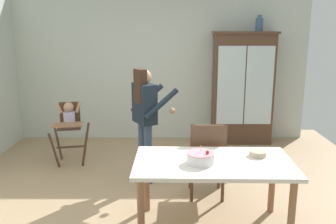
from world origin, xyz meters
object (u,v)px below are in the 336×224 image
object	(u,v)px
adult_person	(145,112)
dining_table	(213,170)
china_cabinet	(243,88)
high_chair_with_toddler	(70,122)
dining_chair_far_side	(207,155)
serving_bowl	(258,153)
ceramic_vase	(259,24)
birthday_cake	(201,158)

from	to	relation	value
adult_person	dining_table	xyz separation A→B (m)	(0.76, -1.18, -0.32)
china_cabinet	high_chair_with_toddler	bearing A→B (deg)	-159.60
china_cabinet	dining_chair_far_side	xyz separation A→B (m)	(-0.85, -2.25, -0.44)
china_cabinet	high_chair_with_toddler	size ratio (longest dim) A/B	2.08
serving_bowl	dining_table	bearing A→B (deg)	-163.34
dining_table	dining_chair_far_side	bearing A→B (deg)	88.88
adult_person	dining_chair_far_side	distance (m)	1.02
high_chair_with_toddler	adult_person	xyz separation A→B (m)	(1.19, -0.68, 0.31)
china_cabinet	adult_person	xyz separation A→B (m)	(-1.62, -1.73, -0.02)
ceramic_vase	birthday_cake	bearing A→B (deg)	-112.54
high_chair_with_toddler	birthday_cake	distance (m)	2.65
ceramic_vase	serving_bowl	distance (m)	3.13
ceramic_vase	dining_chair_far_side	world-z (taller)	ceramic_vase
dining_table	birthday_cake	bearing A→B (deg)	-156.48
ceramic_vase	adult_person	world-z (taller)	ceramic_vase
ceramic_vase	high_chair_with_toddler	xyz separation A→B (m)	(-3.05, -1.05, -1.44)
ceramic_vase	adult_person	bearing A→B (deg)	-136.99
birthday_cake	serving_bowl	xyz separation A→B (m)	(0.62, 0.20, -0.03)
adult_person	dining_table	distance (m)	1.44
adult_person	dining_table	world-z (taller)	adult_person
dining_table	ceramic_vase	bearing A→B (deg)	69.34
china_cabinet	serving_bowl	size ratio (longest dim) A/B	10.95
china_cabinet	dining_chair_far_side	distance (m)	2.45
high_chair_with_toddler	dining_table	bearing A→B (deg)	-53.36
high_chair_with_toddler	birthday_cake	bearing A→B (deg)	-56.32
ceramic_vase	birthday_cake	size ratio (longest dim) A/B	0.96
dining_table	serving_bowl	size ratio (longest dim) A/B	8.92
serving_bowl	dining_chair_far_side	world-z (taller)	dining_chair_far_side
high_chair_with_toddler	dining_table	xyz separation A→B (m)	(1.95, -1.86, -0.01)
high_chair_with_toddler	dining_chair_far_side	world-z (taller)	dining_chair_far_side
ceramic_vase	dining_table	distance (m)	3.43
dining_chair_far_side	birthday_cake	bearing A→B (deg)	79.26
china_cabinet	ceramic_vase	xyz separation A→B (m)	(0.23, 0.00, 1.10)
china_cabinet	dining_table	distance (m)	3.05
birthday_cake	serving_bowl	world-z (taller)	birthday_cake
ceramic_vase	adult_person	distance (m)	2.77
china_cabinet	birthday_cake	size ratio (longest dim) A/B	7.04
adult_person	birthday_cake	bearing A→B (deg)	176.80
serving_bowl	ceramic_vase	bearing A→B (deg)	77.42
china_cabinet	ceramic_vase	bearing A→B (deg)	0.91
serving_bowl	dining_chair_far_side	bearing A→B (deg)	132.32
china_cabinet	ceramic_vase	size ratio (longest dim) A/B	7.30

